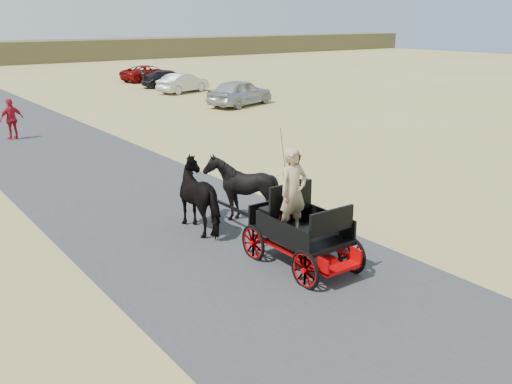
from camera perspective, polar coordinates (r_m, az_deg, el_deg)
ground at (r=10.59m, az=6.42°, el=-11.10°), size 140.00×140.00×0.00m
road at (r=10.58m, az=6.42°, el=-11.07°), size 6.00×140.00×0.01m
carriage at (r=11.97m, az=4.52°, el=-5.68°), size 1.30×2.40×0.72m
horse_left at (r=13.80m, az=-5.27°, el=-0.41°), size 0.91×2.01×1.70m
horse_right at (r=14.36m, az=-1.50°, el=0.37°), size 1.37×1.54×1.70m
driver_man at (r=11.45m, az=3.74°, el=-0.01°), size 0.66×0.43×1.80m
passenger_woman at (r=12.20m, az=3.90°, el=0.51°), size 0.77×0.60×1.58m
pedestrian at (r=26.29m, az=-23.24°, el=6.71°), size 1.07×0.61×1.73m
car_a at (r=33.74m, az=-1.59°, el=9.93°), size 4.86×3.15×1.54m
car_b at (r=40.06m, az=-7.30°, el=10.76°), size 4.17×2.55×1.30m
car_c at (r=43.00m, az=-8.52°, el=11.10°), size 4.59×3.20×1.23m
car_d at (r=47.58m, az=-10.61°, el=11.59°), size 4.84×2.67×1.28m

